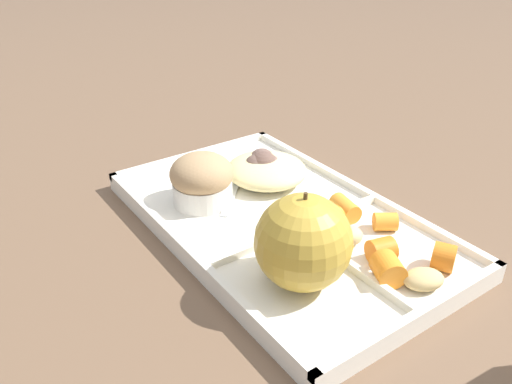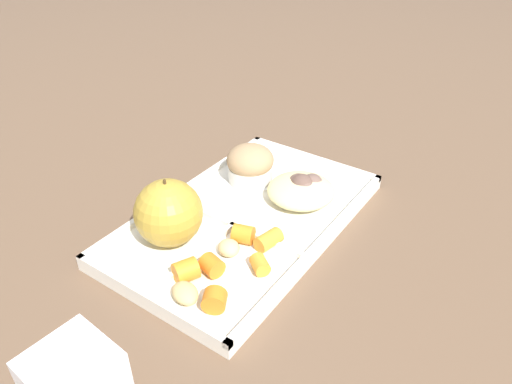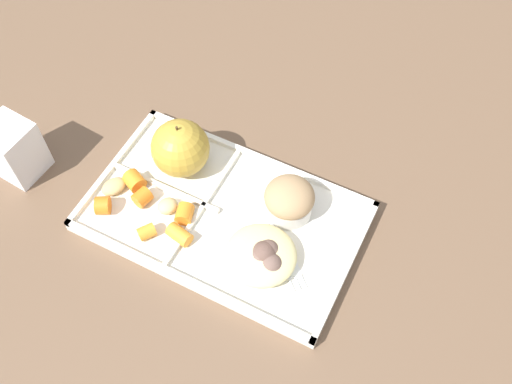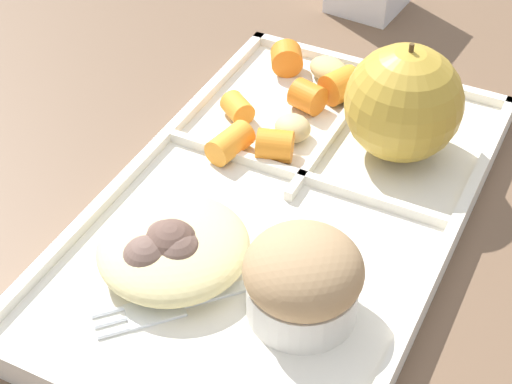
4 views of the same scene
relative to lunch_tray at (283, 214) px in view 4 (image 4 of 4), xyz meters
name	(u,v)px [view 4 (image 4 of 4)]	position (x,y,z in m)	size (l,w,h in m)	color
ground	(282,223)	(0.00, 0.00, -0.01)	(6.00, 6.00, 0.00)	brown
lunch_tray	(283,214)	(0.00, 0.00, 0.00)	(0.40, 0.24, 0.02)	silver
green_apple	(404,103)	(-0.10, 0.05, 0.05)	(0.09, 0.09, 0.09)	#B79333
bran_muffin	(303,279)	(0.08, 0.05, 0.04)	(0.07, 0.07, 0.06)	silver
carrot_slice_diagonal	(237,108)	(-0.08, -0.08, 0.02)	(0.02, 0.02, 0.02)	orange
carrot_slice_small	(341,85)	(-0.14, -0.01, 0.02)	(0.03, 0.03, 0.03)	orange
carrot_slice_tilted	(275,146)	(-0.05, -0.03, 0.02)	(0.02, 0.02, 0.03)	orange
carrot_slice_back	(287,58)	(-0.16, -0.07, 0.02)	(0.03, 0.03, 0.02)	orange
carrot_slice_near_corner	(308,97)	(-0.12, -0.03, 0.02)	(0.02, 0.02, 0.02)	orange
carrot_slice_edge	(230,143)	(-0.04, -0.06, 0.02)	(0.02, 0.02, 0.04)	orange
potato_chunk_large	(293,128)	(-0.08, -0.03, 0.02)	(0.03, 0.03, 0.02)	tan
potato_chunk_browned	(329,70)	(-0.17, -0.04, 0.02)	(0.04, 0.03, 0.02)	tan
egg_noodle_pile	(174,247)	(0.08, -0.04, 0.02)	(0.10, 0.10, 0.03)	beige
meatball_back	(179,256)	(0.09, -0.03, 0.02)	(0.04, 0.04, 0.04)	brown
meatball_side	(147,262)	(0.10, -0.05, 0.02)	(0.03, 0.03, 0.03)	brown
meatball_front	(166,245)	(0.08, -0.04, 0.02)	(0.03, 0.03, 0.03)	brown
meatball_center	(172,248)	(0.09, -0.04, 0.03)	(0.04, 0.04, 0.04)	brown
plastic_fork	(196,299)	(0.10, -0.01, 0.01)	(0.12, 0.12, 0.00)	white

